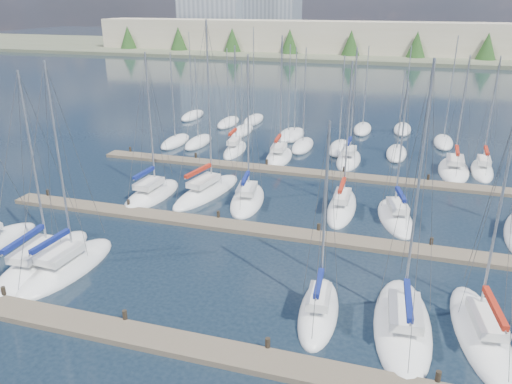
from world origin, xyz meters
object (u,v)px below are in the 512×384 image
(sailboat_d, at_px, (319,311))
(sailboat_b, at_px, (42,262))
(sailboat_p, at_px, (349,160))
(sailboat_q, at_px, (454,170))
(sailboat_e, at_px, (402,325))
(sailboat_j, at_px, (247,200))
(sailboat_l, at_px, (395,218))
(sailboat_k, at_px, (342,207))
(sailboat_o, at_px, (279,157))
(sailboat_n, at_px, (235,150))
(sailboat_c, at_px, (67,266))
(sailboat_r, at_px, (482,170))
(sailboat_h, at_px, (152,194))
(sailboat_f, at_px, (481,333))
(sailboat_i, at_px, (207,191))

(sailboat_d, relative_size, sailboat_b, 0.87)
(sailboat_p, xyz_separation_m, sailboat_q, (10.64, -0.23, -0.02))
(sailboat_e, height_order, sailboat_j, sailboat_e)
(sailboat_l, bearing_deg, sailboat_j, 165.88)
(sailboat_q, bearing_deg, sailboat_k, -124.48)
(sailboat_k, xyz_separation_m, sailboat_o, (-8.57, 12.17, 0.00))
(sailboat_d, bearing_deg, sailboat_n, 113.63)
(sailboat_p, relative_size, sailboat_o, 0.92)
(sailboat_b, bearing_deg, sailboat_n, 79.36)
(sailboat_n, xyz_separation_m, sailboat_c, (-1.69, -28.33, -0.02))
(sailboat_e, bearing_deg, sailboat_r, 72.62)
(sailboat_n, relative_size, sailboat_b, 0.94)
(sailboat_n, height_order, sailboat_o, sailboat_o)
(sailboat_d, relative_size, sailboat_p, 0.92)
(sailboat_p, height_order, sailboat_k, sailboat_k)
(sailboat_b, height_order, sailboat_e, sailboat_e)
(sailboat_h, height_order, sailboat_n, sailboat_h)
(sailboat_c, bearing_deg, sailboat_h, 97.25)
(sailboat_f, height_order, sailboat_c, sailboat_c)
(sailboat_q, bearing_deg, sailboat_d, -105.57)
(sailboat_p, distance_m, sailboat_q, 10.64)
(sailboat_q, bearing_deg, sailboat_r, 14.88)
(sailboat_l, relative_size, sailboat_f, 0.89)
(sailboat_d, distance_m, sailboat_o, 28.97)
(sailboat_q, relative_size, sailboat_j, 0.93)
(sailboat_f, height_order, sailboat_r, sailboat_f)
(sailboat_r, distance_m, sailboat_o, 20.92)
(sailboat_h, distance_m, sailboat_d, 21.85)
(sailboat_h, height_order, sailboat_q, sailboat_h)
(sailboat_c, xyz_separation_m, sailboat_e, (21.10, -0.05, 0.00))
(sailboat_d, height_order, sailboat_k, sailboat_k)
(sailboat_k, bearing_deg, sailboat_l, -12.05)
(sailboat_l, xyz_separation_m, sailboat_b, (-22.09, -14.30, -0.01))
(sailboat_n, distance_m, sailboat_k, 19.31)
(sailboat_k, relative_size, sailboat_j, 0.98)
(sailboat_q, relative_size, sailboat_e, 0.83)
(sailboat_l, height_order, sailboat_o, sailboat_o)
(sailboat_f, bearing_deg, sailboat_j, 133.20)
(sailboat_q, bearing_deg, sailboat_l, -108.77)
(sailboat_q, distance_m, sailboat_c, 37.91)
(sailboat_h, relative_size, sailboat_j, 1.01)
(sailboat_l, relative_size, sailboat_r, 0.95)
(sailboat_i, distance_m, sailboat_p, 17.27)
(sailboat_r, bearing_deg, sailboat_e, -101.25)
(sailboat_q, bearing_deg, sailboat_j, -140.26)
(sailboat_i, distance_m, sailboat_n, 13.27)
(sailboat_n, distance_m, sailboat_b, 28.59)
(sailboat_l, distance_m, sailboat_f, 14.65)
(sailboat_q, height_order, sailboat_j, sailboat_j)
(sailboat_p, bearing_deg, sailboat_c, -117.30)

